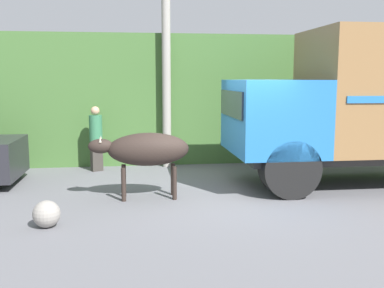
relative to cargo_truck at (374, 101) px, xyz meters
The scene contains 8 objects.
ground_plane 4.06m from the cargo_truck, 169.99° to the right, with size 60.00×60.00×0.00m, color slate.
hillside_embankment 6.79m from the cargo_truck, 121.35° to the left, with size 32.00×5.93×3.62m.
building_backdrop 8.90m from the cargo_truck, 150.48° to the left, with size 4.70×2.70×3.35m.
cargo_truck is the anchor object (origin of this frame).
brown_cow 5.29m from the cargo_truck, behind, with size 2.00×0.67×1.33m.
pedestrian_on_hill 6.84m from the cargo_truck, 160.53° to the left, with size 0.45×0.45×1.69m.
utility_pole 5.36m from the cargo_truck, 150.01° to the left, with size 0.90×0.23×6.14m.
roadside_rock 7.39m from the cargo_truck, 161.86° to the right, with size 0.44×0.44×0.44m.
Camera 1 is at (-1.87, -8.91, 2.40)m, focal length 42.00 mm.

